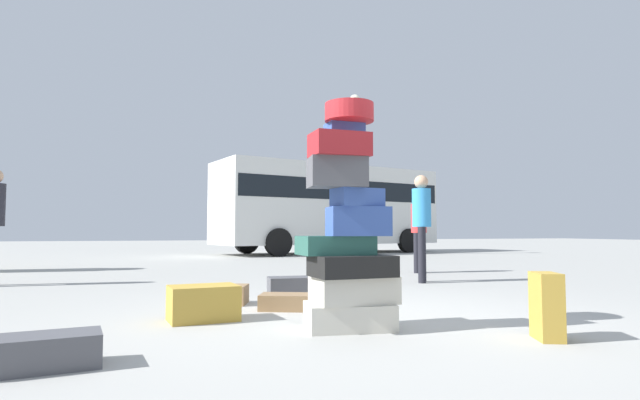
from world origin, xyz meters
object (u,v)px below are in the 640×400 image
Objects in this scene: suitcase_brown_right_side at (222,295)px; suitcase_charcoal_behind_tower at (38,352)px; suitcase_brown_white_trunk at (297,302)px; lamp_post at (355,148)px; suitcase_tan_upright_blue at (203,303)px; suitcase_tower at (348,238)px; suitcase_charcoal_foreground_near at (297,287)px; person_tourist_with_camera at (419,225)px; parked_bus at (329,203)px; suitcase_tan_foreground_far at (547,306)px; person_bearded_onlooker at (422,218)px.

suitcase_charcoal_behind_tower is (-1.33, -2.35, -0.00)m from suitcase_brown_right_side.
suitcase_brown_white_trunk is 12.37m from lamp_post.
suitcase_tan_upright_blue is 13.05m from lamp_post.
suitcase_tower is at bearing -42.91° from suitcase_tan_upright_blue.
suitcase_charcoal_behind_tower is at bearing -126.38° from suitcase_charcoal_foreground_near.
parked_bus is at bearing -134.03° from person_tourist_with_camera.
suitcase_brown_white_trunk is 2.64m from suitcase_charcoal_behind_tower.
suitcase_brown_white_trunk is 13.35m from parked_bus.
suitcase_tower is at bearing -45.86° from suitcase_brown_right_side.
suitcase_tan_upright_blue is at bearing -138.61° from suitcase_brown_white_trunk.
suitcase_charcoal_behind_tower is at bearing -135.47° from suitcase_tan_upright_blue.
suitcase_tan_upright_blue is at bearing -128.59° from suitcase_charcoal_foreground_near.
suitcase_tan_foreground_far reaches higher than suitcase_tan_upright_blue.
suitcase_tower is 3.17× the size of suitcase_tan_upright_blue.
suitcase_tower is 14.30m from parked_bus.
suitcase_charcoal_behind_tower is 6.04m from person_bearded_onlooker.
lamp_post reaches higher than parked_bus.
suitcase_brown_white_trunk is 0.14× the size of lamp_post.
suitcase_brown_right_side reaches higher than suitcase_brown_white_trunk.
person_bearded_onlooker is 10.57m from parked_bus.
suitcase_charcoal_behind_tower is at bearing -119.00° from lamp_post.
parked_bus is (5.48, 12.79, 1.67)m from suitcase_tan_upright_blue.
suitcase_brown_white_trunk is at bearing 11.71° from suitcase_tan_upright_blue.
person_tourist_with_camera reaches higher than suitcase_charcoal_behind_tower.
parked_bus is (4.25, 11.43, 1.71)m from suitcase_charcoal_foreground_near.
suitcase_tan_upright_blue is 0.07× the size of parked_bus.
lamp_post is at bearing 68.26° from suitcase_tower.
suitcase_tan_foreground_far is 0.72× the size of suitcase_charcoal_foreground_near.
lamp_post is at bearing -91.37° from parked_bus.
suitcase_charcoal_behind_tower is 1.72m from suitcase_tan_upright_blue.
suitcase_charcoal_foreground_near is at bearing -124.86° from parked_bus.
suitcase_tan_foreground_far is at bearing -31.60° from suitcase_brown_white_trunk.
suitcase_brown_right_side is 2.70m from suitcase_charcoal_behind_tower.
suitcase_charcoal_foreground_near is 0.45× the size of person_tourist_with_camera.
person_tourist_with_camera is at bearing -101.56° from lamp_post.
suitcase_tan_foreground_far is 0.83× the size of suitcase_tan_upright_blue.
parked_bus is at bearing 99.74° from suitcase_tan_foreground_far.
person_tourist_with_camera reaches higher than suitcase_tan_foreground_far.
suitcase_tower is at bearing -111.74° from lamp_post.
person_bearded_onlooker is 1.86m from person_tourist_with_camera.
suitcase_tan_upright_blue is (-0.28, -0.99, 0.05)m from suitcase_brown_right_side.
lamp_post reaches higher than suitcase_charcoal_behind_tower.
suitcase_tan_foreground_far is 0.66× the size of suitcase_brown_white_trunk.
lamp_post is (1.44, 7.06, 2.72)m from person_tourist_with_camera.
suitcase_tower is 0.22× the size of parked_bus.
suitcase_tan_foreground_far is 14.79m from parked_bus.
suitcase_tan_upright_blue is 6.06m from person_tourist_with_camera.
suitcase_charcoal_foreground_near reaches higher than suitcase_brown_white_trunk.
person_bearded_onlooker reaches higher than person_tourist_with_camera.
suitcase_charcoal_behind_tower is 3.55m from suitcase_charcoal_foreground_near.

